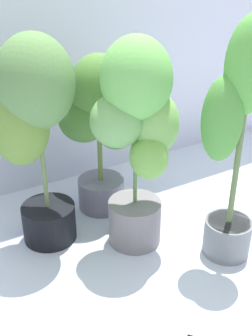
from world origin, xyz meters
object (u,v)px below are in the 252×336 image
Objects in this scene: potted_plant_center at (137,130)px; potted_plant_front_right at (235,134)px; potted_plant_back_left at (33,120)px; potted_plant_back_center at (100,123)px.

potted_plant_center is 0.91× the size of potted_plant_front_right.
potted_plant_back_left is at bearing 147.10° from potted_plant_center.
potted_plant_front_right is (0.27, -0.26, 0.02)m from potted_plant_center.
potted_plant_back_left reaches higher than potted_plant_back_center.
potted_plant_center is at bearing -90.11° from potted_plant_back_center.
potted_plant_front_right reaches higher than potted_plant_center.
potted_plant_back_left is 1.17× the size of potted_plant_back_center.
potted_plant_back_left is at bearing -163.21° from potted_plant_back_center.
potted_plant_back_center is at bearing 16.79° from potted_plant_back_left.
potted_plant_center is 0.42m from potted_plant_back_left.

